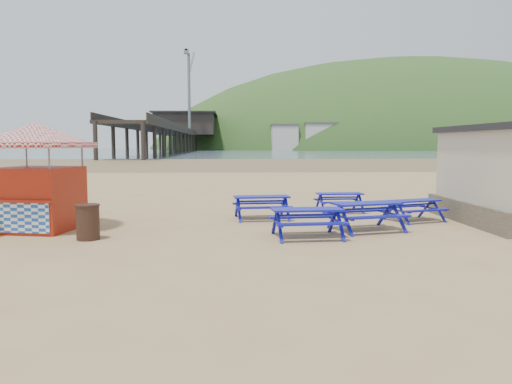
{
  "coord_description": "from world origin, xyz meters",
  "views": [
    {
      "loc": [
        -0.61,
        -14.53,
        2.55
      ],
      "look_at": [
        0.21,
        1.5,
        1.0
      ],
      "focal_mm": 35.0,
      "sensor_mm": 36.0,
      "label": 1
    }
  ],
  "objects": [
    {
      "name": "headland_town",
      "position": [
        90.0,
        229.68,
        -9.91
      ],
      "size": [
        264.0,
        144.0,
        108.0
      ],
      "color": "#2D4C1E",
      "rests_on": "ground"
    },
    {
      "name": "ground",
      "position": [
        0.0,
        0.0,
        0.0
      ],
      "size": [
        400.0,
        400.0,
        0.0
      ],
      "primitive_type": "plane",
      "color": "tan",
      "rests_on": "ground"
    },
    {
      "name": "picnic_table_blue_b",
      "position": [
        3.47,
        3.88,
        0.36
      ],
      "size": [
        1.78,
        1.47,
        0.72
      ],
      "rotation": [
        0.0,
        0.0,
        0.06
      ],
      "color": "#120CA0",
      "rests_on": "ground"
    },
    {
      "name": "picnic_table_blue_f",
      "position": [
        3.39,
        -0.16,
        0.42
      ],
      "size": [
        2.32,
        2.04,
        0.83
      ],
      "rotation": [
        0.0,
        0.0,
        0.25
      ],
      "color": "#120CA0",
      "rests_on": "ground"
    },
    {
      "name": "wet_sand",
      "position": [
        0.0,
        55.0,
        0.0
      ],
      "size": [
        400.0,
        400.0,
        0.0
      ],
      "primitive_type": "plane",
      "color": "olive",
      "rests_on": "ground"
    },
    {
      "name": "pier",
      "position": [
        -17.99,
        178.23,
        5.46
      ],
      "size": [
        24.0,
        220.0,
        39.29
      ],
      "color": "black",
      "rests_on": "ground"
    },
    {
      "name": "picnic_table_blue_a",
      "position": [
        0.44,
        2.28,
        0.39
      ],
      "size": [
        2.0,
        1.67,
        0.79
      ],
      "rotation": [
        0.0,
        0.0,
        0.09
      ],
      "color": "#120CA0",
      "rests_on": "ground"
    },
    {
      "name": "picnic_table_blue_c",
      "position": [
        5.48,
        1.57,
        0.35
      ],
      "size": [
        2.03,
        1.83,
        0.71
      ],
      "rotation": [
        0.0,
        0.0,
        0.33
      ],
      "color": "#120CA0",
      "rests_on": "ground"
    },
    {
      "name": "sea",
      "position": [
        0.0,
        170.0,
        0.01
      ],
      "size": [
        400.0,
        400.0,
        0.0
      ],
      "primitive_type": "plane",
      "color": "#495B69",
      "rests_on": "ground"
    },
    {
      "name": "picnic_table_blue_e",
      "position": [
        1.47,
        -1.18,
        0.4
      ],
      "size": [
        2.02,
        1.67,
        0.8
      ],
      "rotation": [
        0.0,
        0.0,
        0.07
      ],
      "color": "#120CA0",
      "rests_on": "ground"
    },
    {
      "name": "litter_bin",
      "position": [
        -4.42,
        -1.17,
        0.48
      ],
      "size": [
        0.65,
        0.65,
        0.95
      ],
      "color": "#351E14",
      "rests_on": "ground"
    },
    {
      "name": "ice_cream_kiosk",
      "position": [
        -6.3,
        0.48,
        2.0
      ],
      "size": [
        4.16,
        4.16,
        3.17
      ],
      "rotation": [
        0.0,
        0.0,
        -0.19
      ],
      "color": "#9B1E0E",
      "rests_on": "ground"
    }
  ]
}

